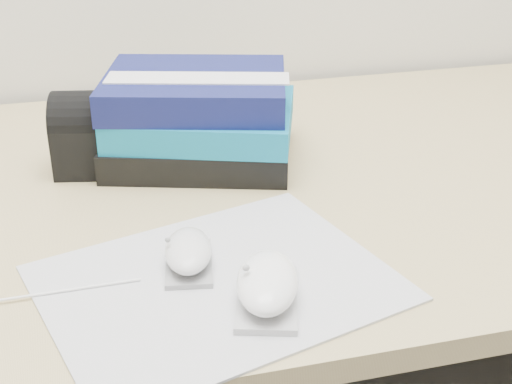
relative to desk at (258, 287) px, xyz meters
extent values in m
cube|color=tan|center=(0.00, -0.06, 0.22)|extent=(1.60, 0.80, 0.03)
cube|color=tan|center=(0.00, 0.32, -0.15)|extent=(1.52, 0.03, 0.35)
cube|color=#9C9CA4|center=(-0.13, -0.31, 0.24)|extent=(0.42, 0.37, 0.00)
cube|color=gray|center=(-0.15, -0.27, 0.24)|extent=(0.07, 0.10, 0.01)
ellipsoid|color=silver|center=(-0.15, -0.27, 0.26)|extent=(0.07, 0.10, 0.03)
ellipsoid|color=gray|center=(-0.17, -0.27, 0.27)|extent=(0.01, 0.01, 0.01)
cube|color=#ADADB0|center=(-0.08, -0.36, 0.24)|extent=(0.09, 0.13, 0.01)
ellipsoid|color=white|center=(-0.08, -0.36, 0.26)|extent=(0.09, 0.13, 0.03)
ellipsoid|color=#9A9A9D|center=(-0.11, -0.36, 0.28)|extent=(0.01, 0.01, 0.01)
cylinder|color=white|center=(-0.32, -0.29, 0.24)|extent=(0.24, 0.01, 0.00)
cube|color=black|center=(-0.08, 0.02, 0.26)|extent=(0.31, 0.28, 0.04)
cube|color=#0E78A2|center=(-0.08, 0.02, 0.30)|extent=(0.31, 0.28, 0.04)
cube|color=#11174F|center=(-0.09, 0.02, 0.34)|extent=(0.30, 0.26, 0.05)
cube|color=silver|center=(-0.09, 0.00, 0.36)|extent=(0.26, 0.12, 0.00)
cube|color=black|center=(-0.23, 0.02, 0.27)|extent=(0.14, 0.11, 0.07)
cylinder|color=black|center=(-0.23, 0.02, 0.31)|extent=(0.14, 0.11, 0.09)
camera|label=1|loc=(-0.24, -0.94, 0.67)|focal=50.00mm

